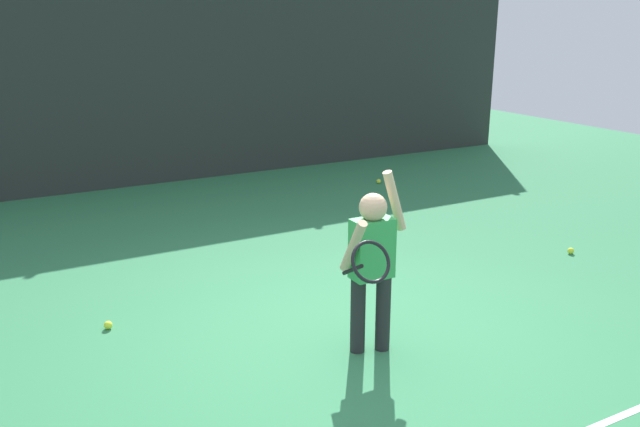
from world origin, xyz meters
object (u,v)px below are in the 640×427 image
object	(u,v)px
tennis_ball_2	(108,325)
tennis_ball_0	(571,251)
tennis_player	(372,259)
tennis_ball_3	(379,181)

from	to	relation	value
tennis_ball_2	tennis_ball_0	bearing A→B (deg)	-6.91
tennis_player	tennis_ball_0	bearing A→B (deg)	14.13
tennis_player	tennis_ball_0	world-z (taller)	tennis_player
tennis_ball_3	tennis_player	bearing A→B (deg)	-124.33
tennis_player	tennis_ball_3	distance (m)	5.16
tennis_ball_0	tennis_ball_3	distance (m)	3.48
tennis_ball_0	tennis_ball_2	distance (m)	4.63
tennis_ball_0	tennis_ball_2	xyz separation A→B (m)	(-4.60, 0.56, 0.00)
tennis_ball_0	tennis_player	bearing A→B (deg)	-166.01
tennis_ball_0	tennis_ball_2	world-z (taller)	same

